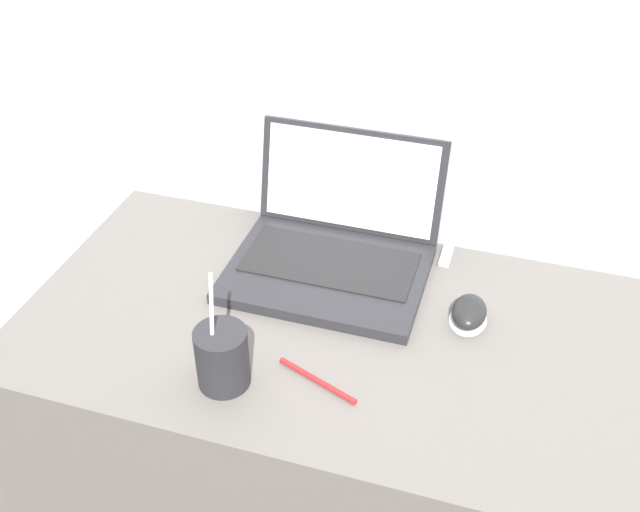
# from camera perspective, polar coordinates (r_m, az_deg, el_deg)

# --- Properties ---
(desk) EXTENTS (1.07, 0.55, 0.70)m
(desk) POSITION_cam_1_polar(r_m,az_deg,el_deg) (1.47, 1.79, -15.72)
(desk) COLOR #5B5651
(desk) RESTS_ON ground_plane
(laptop) EXTENTS (0.34, 0.31, 0.21)m
(laptop) POSITION_cam_1_polar(r_m,az_deg,el_deg) (1.32, 1.10, 0.94)
(laptop) COLOR #232326
(laptop) RESTS_ON desk
(drink_cup) EXTENTS (0.08, 0.08, 0.19)m
(drink_cup) POSITION_cam_1_polar(r_m,az_deg,el_deg) (1.10, -7.48, -7.60)
(drink_cup) COLOR #232326
(drink_cup) RESTS_ON desk
(computer_mouse) EXTENTS (0.06, 0.09, 0.04)m
(computer_mouse) POSITION_cam_1_polar(r_m,az_deg,el_deg) (1.24, 11.28, -4.29)
(computer_mouse) COLOR white
(computer_mouse) RESTS_ON desk
(usb_stick) EXTENTS (0.02, 0.06, 0.01)m
(usb_stick) POSITION_cam_1_polar(r_m,az_deg,el_deg) (1.38, 9.60, -0.00)
(usb_stick) COLOR #99999E
(usb_stick) RESTS_ON desk
(pen) EXTENTS (0.13, 0.06, 0.01)m
(pen) POSITION_cam_1_polar(r_m,az_deg,el_deg) (1.12, -0.21, -9.46)
(pen) COLOR #A51E1E
(pen) RESTS_ON desk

